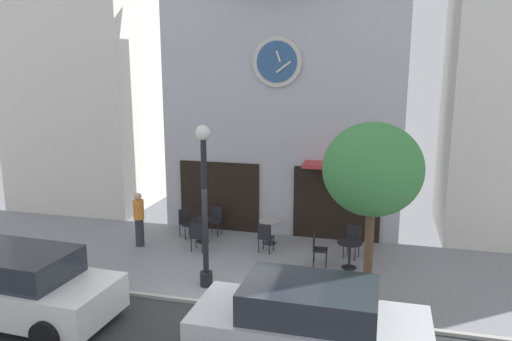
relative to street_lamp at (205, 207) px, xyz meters
name	(u,v)px	position (x,y,z in m)	size (l,w,h in m)	color
ground_plane	(209,320)	(0.65, -1.59, -2.07)	(25.00, 11.77, 0.13)	gray
clock_building	(284,68)	(0.86, 5.34, 3.29)	(7.73, 3.35, 10.31)	#B2B2BC
neighbor_building_left	(80,5)	(-7.16, 6.25, 5.58)	(5.05, 3.93, 15.25)	silver
street_lamp	(205,207)	(0.00, 0.00, 0.00)	(0.36, 0.36, 4.04)	black
street_tree	(373,170)	(3.92, -0.05, 1.12)	(2.18, 1.97, 4.23)	brown
cafe_table_center	(202,226)	(-1.20, 2.94, -1.52)	(0.72, 0.72, 0.75)	black
cafe_table_near_curb	(270,228)	(0.86, 3.33, -1.54)	(0.68, 0.68, 0.74)	black
cafe_table_rightmost	(350,250)	(3.38, 2.01, -1.53)	(0.68, 0.68, 0.74)	black
cafe_chair_near_tree	(317,247)	(2.51, 2.01, -1.52)	(0.42, 0.42, 0.90)	black
cafe_chair_outer	(198,235)	(-1.04, 2.12, -1.52)	(0.41, 0.41, 0.90)	black
cafe_chair_right_end	(265,236)	(0.90, 2.54, -1.52)	(0.46, 0.46, 0.90)	black
cafe_chair_facing_wall	(216,219)	(-1.05, 3.74, -1.52)	(0.42, 0.42, 0.90)	black
cafe_chair_facing_street	(353,239)	(3.40, 2.87, -1.52)	(0.49, 0.49, 0.90)	black
cafe_chair_curbside	(186,221)	(-1.90, 3.29, -1.52)	(0.56, 0.56, 0.90)	black
pedestrian_orange	(139,219)	(-2.94, 2.15, -1.19)	(0.43, 0.43, 1.67)	#2D2D38
parked_car_white	(18,286)	(-3.33, -2.57, -1.29)	(4.38, 2.18, 1.55)	white
parked_car_silver	(309,324)	(2.97, -2.62, -1.29)	(4.31, 2.04, 1.55)	#B7BABF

